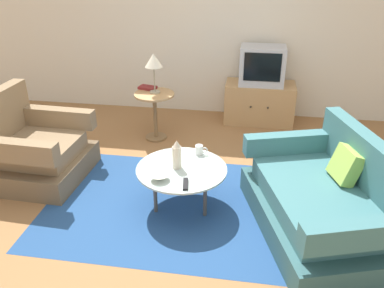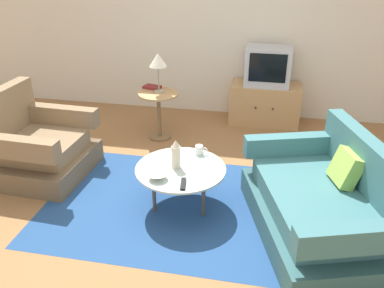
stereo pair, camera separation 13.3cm
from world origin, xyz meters
name	(u,v)px [view 1 (the left image)]	position (x,y,z in m)	size (l,w,h in m)	color
ground_plane	(172,201)	(0.00, 0.00, 0.00)	(16.00, 16.00, 0.00)	olive
back_wall	(206,18)	(0.00, 2.46, 1.35)	(9.00, 0.12, 2.70)	beige
area_rug	(182,206)	(0.11, -0.07, 0.00)	(2.62, 1.78, 0.00)	navy
armchair	(33,151)	(-1.55, 0.25, 0.30)	(0.98, 1.01, 0.93)	brown
couch	(325,203)	(1.39, -0.22, 0.28)	(1.37, 1.75, 0.84)	#325C60
coffee_table	(182,171)	(0.11, -0.07, 0.39)	(0.84, 0.84, 0.42)	#B2C6C1
side_table	(155,106)	(-0.49, 1.36, 0.44)	(0.50, 0.50, 0.61)	tan
tv_stand	(259,103)	(0.81, 2.13, 0.28)	(0.95, 0.50, 0.56)	tan
television	(262,66)	(0.81, 2.11, 0.81)	(0.59, 0.40, 0.51)	#B7B7BC
table_lamp	(154,62)	(-0.49, 1.39, 1.00)	(0.21, 0.21, 0.49)	#9E937A
vase	(177,155)	(0.07, -0.07, 0.56)	(0.08, 0.08, 0.28)	beige
mug	(199,150)	(0.24, 0.23, 0.47)	(0.12, 0.08, 0.10)	white
bowl	(159,177)	(-0.05, -0.30, 0.45)	(0.17, 0.17, 0.05)	silver
tv_remote_dark	(186,184)	(0.20, -0.35, 0.43)	(0.07, 0.18, 0.02)	black
book	(148,88)	(-0.62, 1.52, 0.63)	(0.24, 0.19, 0.03)	maroon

